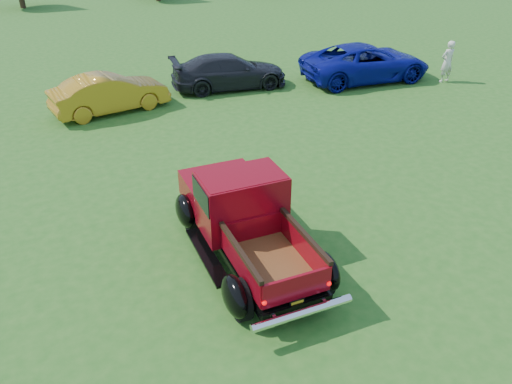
# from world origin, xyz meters

# --- Properties ---
(ground) EXTENTS (120.00, 120.00, 0.00)m
(ground) POSITION_xyz_m (0.00, 0.00, 0.00)
(ground) COLOR #245919
(ground) RESTS_ON ground
(pickup_truck) EXTENTS (2.22, 4.50, 1.64)m
(pickup_truck) POSITION_xyz_m (-0.68, -0.05, 0.78)
(pickup_truck) COLOR black
(pickup_truck) RESTS_ON ground
(show_car_yellow) EXTENTS (3.93, 1.90, 1.24)m
(show_car_yellow) POSITION_xyz_m (-1.50, 8.78, 0.62)
(show_car_yellow) COLOR #B57B18
(show_car_yellow) RESTS_ON ground
(show_car_grey) EXTENTS (4.45, 2.28, 1.24)m
(show_car_grey) POSITION_xyz_m (2.99, 9.41, 0.62)
(show_car_grey) COLOR black
(show_car_grey) RESTS_ON ground
(show_car_blue) EXTENTS (5.21, 2.80, 1.39)m
(show_car_blue) POSITION_xyz_m (8.12, 8.03, 0.70)
(show_car_blue) COLOR navy
(show_car_blue) RESTS_ON ground
(spectator) EXTENTS (0.57, 0.38, 1.56)m
(spectator) POSITION_xyz_m (10.80, 6.54, 0.78)
(spectator) COLOR beige
(spectator) RESTS_ON ground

